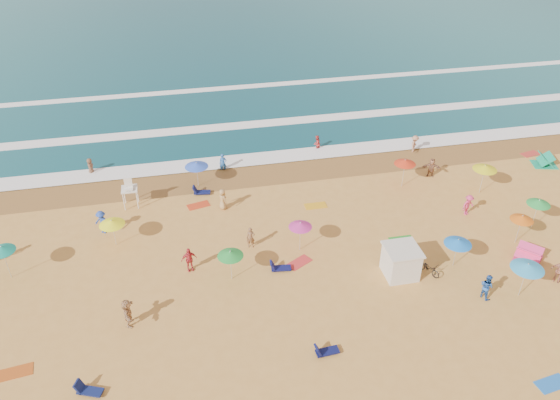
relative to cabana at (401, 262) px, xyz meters
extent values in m
plane|color=gold|center=(-7.77, 2.00, -1.00)|extent=(220.00, 220.00, 0.00)
plane|color=olive|center=(-7.77, 14.50, -0.99)|extent=(220.00, 220.00, 0.00)
cube|color=white|center=(-7.77, 17.00, -0.90)|extent=(200.00, 2.20, 0.05)
cube|color=white|center=(-7.77, 24.00, -0.90)|extent=(200.00, 1.60, 0.05)
cube|color=white|center=(-7.77, 34.00, -0.90)|extent=(200.00, 1.20, 0.05)
cube|color=silver|center=(0.00, 0.00, 0.00)|extent=(2.00, 2.00, 2.00)
cube|color=silver|center=(0.00, 0.00, 1.06)|extent=(2.20, 2.20, 0.12)
imported|color=black|center=(1.90, -0.30, -0.55)|extent=(1.32, 1.78, 0.89)
cone|color=#118E79|center=(-24.84, 4.86, 1.36)|extent=(1.65, 1.65, 0.35)
cone|color=red|center=(4.38, 10.21, 1.29)|extent=(1.73, 1.73, 0.35)
cone|color=#C82C8C|center=(-5.78, 3.83, 1.14)|extent=(1.60, 1.60, 0.35)
cone|color=yellow|center=(10.14, 8.01, 1.35)|extent=(1.88, 1.88, 0.35)
cone|color=#FCFF1A|center=(-18.30, 7.00, 0.93)|extent=(1.76, 1.76, 0.35)
cone|color=blue|center=(3.88, 0.11, 0.99)|extent=(1.79, 1.79, 0.35)
cone|color=#309FDB|center=(6.58, -3.39, 1.36)|extent=(2.00, 2.00, 0.35)
cone|color=orange|center=(9.33, 1.51, 1.14)|extent=(1.57, 1.57, 0.35)
cone|color=blue|center=(-12.00, 13.68, 0.99)|extent=(1.89, 1.89, 0.35)
cone|color=green|center=(-10.80, 1.80, 1.09)|extent=(1.66, 1.66, 0.35)
cone|color=green|center=(11.45, 2.84, 1.27)|extent=(1.64, 1.64, 0.35)
cube|color=#0F1A4F|center=(-19.07, -5.46, -0.83)|extent=(1.41, 1.00, 0.34)
cube|color=#0F124E|center=(-7.49, 1.97, -0.83)|extent=(1.35, 0.70, 0.34)
cube|color=#0D1245|center=(-6.43, -5.43, -0.83)|extent=(1.34, 0.65, 0.34)
cube|color=#0F164D|center=(-11.78, 12.35, -0.83)|extent=(1.37, 0.75, 0.34)
cube|color=#B74E16|center=(-23.09, -3.28, -0.98)|extent=(1.80, 1.08, 0.03)
cube|color=gold|center=(-3.30, 8.85, -0.98)|extent=(1.70, 0.86, 0.03)
cube|color=red|center=(-6.14, 2.46, -0.98)|extent=(1.90, 1.59, 0.03)
cube|color=red|center=(-12.23, 10.75, -0.98)|extent=(1.85, 1.23, 0.03)
cube|color=blue|center=(4.53, -9.78, -0.98)|extent=(1.81, 1.10, 0.03)
cube|color=#249328|center=(1.57, 3.40, -0.98)|extent=(1.71, 0.87, 0.03)
cube|color=#BE362C|center=(17.92, 13.00, -0.98)|extent=(1.84, 1.19, 0.03)
imported|color=#976345|center=(7.36, 11.26, -0.17)|extent=(1.60, 1.05, 1.65)
imported|color=#C9323D|center=(-13.39, 3.22, -0.11)|extent=(1.11, 0.63, 1.78)
imported|color=tan|center=(9.63, -2.77, -0.09)|extent=(1.05, 1.08, 1.81)
imported|color=#2558B0|center=(4.37, -3.08, -0.12)|extent=(0.91, 1.03, 1.76)
imported|color=#255DAD|center=(-9.67, 15.87, -0.38)|extent=(0.65, 0.44, 1.73)
imported|color=tan|center=(7.72, 15.57, -0.32)|extent=(1.25, 1.38, 1.86)
imported|color=#2547AF|center=(-19.22, 8.66, -0.09)|extent=(1.35, 1.23, 1.82)
imported|color=#DF376F|center=(7.63, 5.41, -0.15)|extent=(1.24, 0.97, 1.69)
imported|color=brown|center=(-20.77, 17.61, -0.43)|extent=(0.58, 0.84, 1.64)
imported|color=tan|center=(-17.19, -0.95, -0.07)|extent=(0.58, 1.74, 1.87)
imported|color=red|center=(-0.81, 17.93, -0.46)|extent=(0.97, 0.94, 1.58)
imported|color=brown|center=(-9.05, 4.83, -0.21)|extent=(0.63, 0.46, 1.59)
imported|color=tan|center=(-10.39, 9.96, -0.15)|extent=(0.84, 0.98, 1.71)
camera|label=1|loc=(-13.17, -24.97, 22.80)|focal=35.00mm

